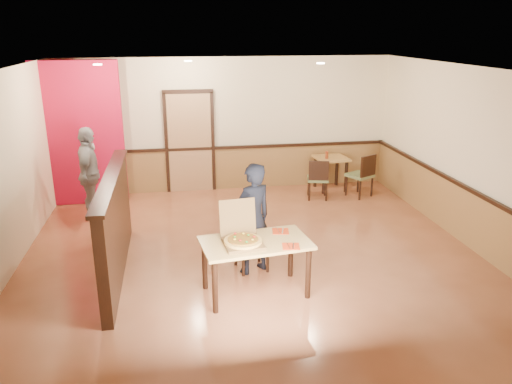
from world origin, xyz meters
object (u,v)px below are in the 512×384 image
at_px(pizza_box, 242,238).
at_px(side_table, 331,165).
at_px(condiment, 327,155).
at_px(passerby, 90,174).
at_px(side_chair_right, 362,174).
at_px(main_table, 255,249).
at_px(diner_chair, 250,236).
at_px(side_chair_left, 318,178).
at_px(diner, 253,219).

bearing_deg(pizza_box, side_table, 52.94).
bearing_deg(condiment, passerby, -169.07).
bearing_deg(side_chair_right, main_table, 23.15).
distance_m(main_table, condiment, 4.65).
bearing_deg(diner_chair, main_table, -103.27).
bearing_deg(side_chair_left, pizza_box, 72.61).
relative_size(main_table, side_chair_left, 1.76).
distance_m(diner_chair, side_chair_left, 3.34).
xyz_separation_m(main_table, pizza_box, (-0.18, -0.02, 0.17)).
relative_size(diner_chair, passerby, 0.53).
bearing_deg(main_table, pizza_box, 179.31).
bearing_deg(side_chair_right, condiment, -68.59).
relative_size(side_chair_right, passerby, 0.53).
bearing_deg(condiment, pizza_box, -120.20).
xyz_separation_m(side_chair_left, condiment, (0.33, 0.52, 0.33)).
height_order(main_table, passerby, passerby).
distance_m(diner_chair, side_chair_right, 3.94).
height_order(side_table, passerby, passerby).
height_order(diner_chair, pizza_box, pizza_box).
bearing_deg(passerby, side_chair_right, -84.82).
height_order(main_table, side_chair_left, side_chair_left).
height_order(diner, condiment, diner).
bearing_deg(main_table, condiment, 54.10).
distance_m(side_table, diner, 4.22).
bearing_deg(side_table, passerby, -168.33).
distance_m(side_chair_right, side_table, 0.78).
relative_size(main_table, diner, 0.92).
xyz_separation_m(side_table, passerby, (-4.84, -1.00, 0.31)).
relative_size(side_table, passerby, 0.42).
bearing_deg(side_chair_left, side_chair_right, -167.43).
relative_size(diner_chair, side_table, 1.25).
height_order(diner_chair, side_table, diner_chair).
height_order(diner_chair, side_chair_left, diner_chair).
bearing_deg(pizza_box, diner_chair, 68.16).
relative_size(side_table, diner, 0.44).
relative_size(diner, passerby, 0.95).
distance_m(main_table, side_chair_right, 4.55).
distance_m(main_table, side_chair_left, 4.03).
distance_m(side_chair_left, diner, 3.47).
distance_m(side_chair_left, condiment, 0.70).
height_order(side_chair_left, side_table, side_chair_left).
height_order(side_table, pizza_box, pizza_box).
relative_size(side_chair_left, side_chair_right, 0.92).
xyz_separation_m(side_chair_right, condiment, (-0.62, 0.52, 0.30)).
bearing_deg(condiment, diner_chair, -123.18).
bearing_deg(side_chair_left, side_table, -114.70).
distance_m(side_table, passerby, 4.95).
relative_size(main_table, diner_chair, 1.65).
relative_size(main_table, side_table, 2.06).
distance_m(pizza_box, condiment, 4.75).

